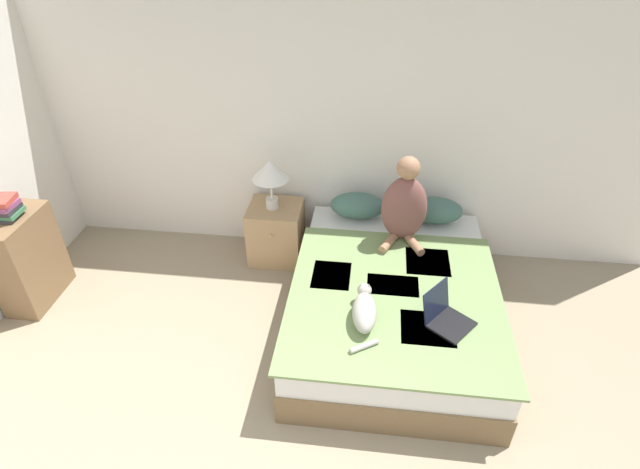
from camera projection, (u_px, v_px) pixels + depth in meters
name	position (u px, v px, depth m)	size (l,w,h in m)	color
wall_back	(327.00, 123.00, 4.37)	(6.16, 0.05, 2.55)	silver
bed	(393.00, 303.00, 3.99)	(1.58, 2.07, 0.49)	brown
pillow_near	(358.00, 206.00, 4.53)	(0.50, 0.29, 0.23)	#42665B
pillow_far	(435.00, 210.00, 4.46)	(0.50, 0.29, 0.23)	#42665B
person_sitting	(404.00, 206.00, 4.12)	(0.38, 0.37, 0.76)	brown
cat_tabby	(364.00, 311.00, 3.44)	(0.20, 0.57, 0.17)	#A8A399
laptop_open	(446.00, 316.00, 3.44)	(0.41, 0.41, 0.26)	black
nightstand	(276.00, 232.00, 4.74)	(0.49, 0.47, 0.56)	tan
table_lamp	(270.00, 172.00, 4.36)	(0.33, 0.33, 0.48)	beige
bookshelf	(27.00, 259.00, 4.18)	(0.30, 0.60, 0.83)	brown
book_stack_top	(6.00, 208.00, 3.89)	(0.20, 0.22, 0.18)	#2D2D33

